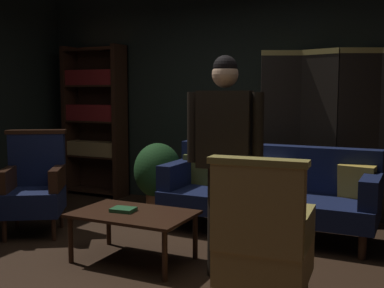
{
  "coord_description": "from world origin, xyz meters",
  "views": [
    {
      "loc": [
        1.9,
        -3.15,
        1.43
      ],
      "look_at": [
        0.0,
        0.8,
        0.95
      ],
      "focal_mm": 44.67,
      "sensor_mm": 36.0,
      "label": 1
    }
  ],
  "objects_px": {
    "coffee_table": "(133,218)",
    "potted_plant": "(158,174)",
    "velvet_couch": "(269,189)",
    "standing_figure": "(225,146)",
    "bookshelf": "(95,117)",
    "armchair_gilt_accent": "(263,241)",
    "folding_screen": "(358,133)",
    "armchair_wing_left": "(34,185)",
    "book_green_cloth": "(123,210)"
  },
  "relations": [
    {
      "from": "coffee_table",
      "to": "potted_plant",
      "type": "height_order",
      "value": "potted_plant"
    },
    {
      "from": "velvet_couch",
      "to": "standing_figure",
      "type": "height_order",
      "value": "standing_figure"
    },
    {
      "from": "bookshelf",
      "to": "standing_figure",
      "type": "xyz_separation_m",
      "value": [
        2.72,
        -2.0,
        -0.05
      ]
    },
    {
      "from": "bookshelf",
      "to": "armchair_gilt_accent",
      "type": "relative_size",
      "value": 1.97
    },
    {
      "from": "folding_screen",
      "to": "armchair_wing_left",
      "type": "height_order",
      "value": "folding_screen"
    },
    {
      "from": "coffee_table",
      "to": "standing_figure",
      "type": "relative_size",
      "value": 0.59
    },
    {
      "from": "coffee_table",
      "to": "potted_plant",
      "type": "bearing_deg",
      "value": 111.78
    },
    {
      "from": "potted_plant",
      "to": "book_green_cloth",
      "type": "distance_m",
      "value": 1.47
    },
    {
      "from": "velvet_couch",
      "to": "book_green_cloth",
      "type": "bearing_deg",
      "value": -124.72
    },
    {
      "from": "coffee_table",
      "to": "potted_plant",
      "type": "xyz_separation_m",
      "value": [
        -0.56,
        1.39,
        0.11
      ]
    },
    {
      "from": "standing_figure",
      "to": "book_green_cloth",
      "type": "height_order",
      "value": "standing_figure"
    },
    {
      "from": "folding_screen",
      "to": "standing_figure",
      "type": "height_order",
      "value": "folding_screen"
    },
    {
      "from": "folding_screen",
      "to": "potted_plant",
      "type": "height_order",
      "value": "folding_screen"
    },
    {
      "from": "coffee_table",
      "to": "book_green_cloth",
      "type": "height_order",
      "value": "book_green_cloth"
    },
    {
      "from": "bookshelf",
      "to": "coffee_table",
      "type": "height_order",
      "value": "bookshelf"
    },
    {
      "from": "standing_figure",
      "to": "book_green_cloth",
      "type": "relative_size",
      "value": 8.71
    },
    {
      "from": "standing_figure",
      "to": "book_green_cloth",
      "type": "xyz_separation_m",
      "value": [
        -0.91,
        -0.02,
        -0.59
      ]
    },
    {
      "from": "folding_screen",
      "to": "velvet_couch",
      "type": "distance_m",
      "value": 1.23
    },
    {
      "from": "bookshelf",
      "to": "armchair_wing_left",
      "type": "distance_m",
      "value": 1.94
    },
    {
      "from": "velvet_couch",
      "to": "standing_figure",
      "type": "xyz_separation_m",
      "value": [
        0.02,
        -1.27,
        0.57
      ]
    },
    {
      "from": "velvet_couch",
      "to": "book_green_cloth",
      "type": "xyz_separation_m",
      "value": [
        -0.89,
        -1.29,
        -0.02
      ]
    },
    {
      "from": "velvet_couch",
      "to": "armchair_gilt_accent",
      "type": "relative_size",
      "value": 2.04
    },
    {
      "from": "armchair_wing_left",
      "to": "folding_screen",
      "type": "bearing_deg",
      "value": 32.59
    },
    {
      "from": "armchair_gilt_accent",
      "to": "book_green_cloth",
      "type": "bearing_deg",
      "value": 161.19
    },
    {
      "from": "folding_screen",
      "to": "armchair_wing_left",
      "type": "relative_size",
      "value": 2.06
    },
    {
      "from": "bookshelf",
      "to": "velvet_couch",
      "type": "relative_size",
      "value": 0.97
    },
    {
      "from": "folding_screen",
      "to": "velvet_couch",
      "type": "height_order",
      "value": "folding_screen"
    },
    {
      "from": "velvet_couch",
      "to": "bookshelf",
      "type": "bearing_deg",
      "value": 164.68
    },
    {
      "from": "bookshelf",
      "to": "potted_plant",
      "type": "height_order",
      "value": "bookshelf"
    },
    {
      "from": "armchair_wing_left",
      "to": "bookshelf",
      "type": "bearing_deg",
      "value": 107.54
    },
    {
      "from": "armchair_gilt_accent",
      "to": "standing_figure",
      "type": "height_order",
      "value": "standing_figure"
    },
    {
      "from": "armchair_wing_left",
      "to": "coffee_table",
      "type": "bearing_deg",
      "value": -11.0
    },
    {
      "from": "armchair_wing_left",
      "to": "book_green_cloth",
      "type": "xyz_separation_m",
      "value": [
        1.25,
        -0.27,
        -0.05
      ]
    },
    {
      "from": "folding_screen",
      "to": "potted_plant",
      "type": "xyz_separation_m",
      "value": [
        -2.1,
        -0.72,
        -0.5
      ]
    },
    {
      "from": "coffee_table",
      "to": "book_green_cloth",
      "type": "distance_m",
      "value": 0.11
    },
    {
      "from": "armchair_wing_left",
      "to": "potted_plant",
      "type": "height_order",
      "value": "armchair_wing_left"
    },
    {
      "from": "book_green_cloth",
      "to": "armchair_wing_left",
      "type": "bearing_deg",
      "value": 167.86
    },
    {
      "from": "armchair_gilt_accent",
      "to": "bookshelf",
      "type": "bearing_deg",
      "value": 141.88
    },
    {
      "from": "velvet_couch",
      "to": "coffee_table",
      "type": "relative_size",
      "value": 2.12
    },
    {
      "from": "armchair_wing_left",
      "to": "standing_figure",
      "type": "relative_size",
      "value": 0.61
    },
    {
      "from": "bookshelf",
      "to": "armchair_gilt_accent",
      "type": "height_order",
      "value": "bookshelf"
    },
    {
      "from": "armchair_gilt_accent",
      "to": "armchair_wing_left",
      "type": "height_order",
      "value": "same"
    },
    {
      "from": "velvet_couch",
      "to": "coffee_table",
      "type": "distance_m",
      "value": 1.51
    },
    {
      "from": "armchair_wing_left",
      "to": "standing_figure",
      "type": "xyz_separation_m",
      "value": [
        2.16,
        -0.25,
        0.54
      ]
    },
    {
      "from": "folding_screen",
      "to": "bookshelf",
      "type": "distance_m",
      "value": 3.44
    },
    {
      "from": "bookshelf",
      "to": "velvet_couch",
      "type": "bearing_deg",
      "value": -15.32
    },
    {
      "from": "velvet_couch",
      "to": "book_green_cloth",
      "type": "height_order",
      "value": "velvet_couch"
    },
    {
      "from": "armchair_wing_left",
      "to": "potted_plant",
      "type": "bearing_deg",
      "value": 54.95
    },
    {
      "from": "velvet_couch",
      "to": "potted_plant",
      "type": "bearing_deg",
      "value": 175.4
    },
    {
      "from": "coffee_table",
      "to": "standing_figure",
      "type": "bearing_deg",
      "value": 1.09
    }
  ]
}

